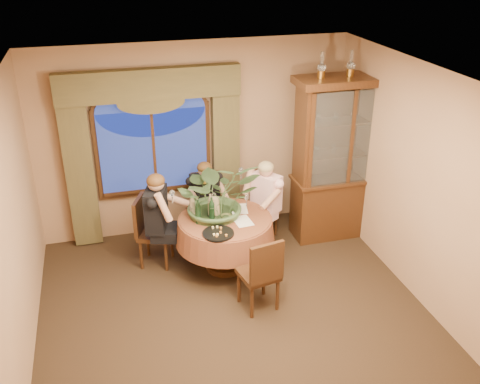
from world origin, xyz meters
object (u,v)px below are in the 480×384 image
object	(u,v)px
person_back	(157,222)
wine_bottle_1	(210,206)
chair_back_right	(209,208)
person_pink	(266,203)
wine_bottle_3	(198,212)
oil_lamp_left	(322,65)
olive_bowl	(227,217)
china_cabinet	(342,159)
oil_lamp_center	(351,63)
chair_front_left	(258,272)
stoneware_vase	(215,207)
oil_lamp_right	(379,62)
person_scarf	(205,201)
wine_bottle_2	(212,209)
chair_right	(260,208)
centerpiece_plant	(217,167)
dining_table	(225,243)
chair_back	(155,232)
wine_bottle_0	(192,206)

from	to	relation	value
person_back	wine_bottle_1	xyz separation A→B (m)	(0.68, -0.18, 0.23)
chair_back_right	person_pink	xyz separation A→B (m)	(0.74, -0.37, 0.16)
chair_back_right	wine_bottle_3	world-z (taller)	wine_bottle_3
oil_lamp_left	olive_bowl	xyz separation A→B (m)	(-1.41, -0.50, -1.77)
china_cabinet	oil_lamp_left	world-z (taller)	oil_lamp_left
oil_lamp_center	wine_bottle_3	bearing A→B (deg)	-166.62
chair_front_left	oil_lamp_left	bearing A→B (deg)	37.18
wine_bottle_3	oil_lamp_center	bearing A→B (deg)	13.38
oil_lamp_center	stoneware_vase	size ratio (longest dim) A/B	1.33
person_pink	wine_bottle_1	xyz separation A→B (m)	(-0.88, -0.40, 0.27)
oil_lamp_right	person_scarf	world-z (taller)	oil_lamp_right
china_cabinet	wine_bottle_2	bearing A→B (deg)	-165.92
chair_right	chair_back_right	bearing A→B (deg)	30.41
wine_bottle_1	centerpiece_plant	bearing A→B (deg)	32.36
dining_table	oil_lamp_left	world-z (taller)	oil_lamp_left
china_cabinet	olive_bowl	distance (m)	1.93
wine_bottle_3	chair_back	bearing A→B (deg)	142.74
chair_back_right	chair_front_left	bearing A→B (deg)	94.60
person_back	stoneware_vase	size ratio (longest dim) A/B	5.34
chair_back_right	chair_front_left	xyz separation A→B (m)	(0.21, -1.76, 0.00)
chair_back	wine_bottle_0	distance (m)	0.68
oil_lamp_right	person_back	bearing A→B (deg)	-175.90
oil_lamp_left	stoneware_vase	size ratio (longest dim) A/B	1.33
oil_lamp_center	centerpiece_plant	xyz separation A→B (m)	(-1.90, -0.33, -1.12)
person_back	stoneware_vase	distance (m)	0.79
centerpiece_plant	wine_bottle_0	xyz separation A→B (m)	(-0.34, -0.02, -0.50)
person_pink	wine_bottle_2	world-z (taller)	person_pink
dining_table	person_scarf	size ratio (longest dim) A/B	1.06
chair_back	chair_front_left	distance (m)	1.64
dining_table	wine_bottle_0	size ratio (longest dim) A/B	3.96
person_scarf	olive_bowl	world-z (taller)	person_scarf
person_back	wine_bottle_3	world-z (taller)	person_back
oil_lamp_right	chair_back	bearing A→B (deg)	-177.62
chair_right	olive_bowl	bearing A→B (deg)	91.48
oil_lamp_left	oil_lamp_center	bearing A→B (deg)	0.00
olive_bowl	wine_bottle_0	size ratio (longest dim) A/B	0.44
dining_table	olive_bowl	bearing A→B (deg)	-42.00
oil_lamp_center	oil_lamp_right	distance (m)	0.41
oil_lamp_right	oil_lamp_left	bearing A→B (deg)	180.00
chair_back	person_pink	size ratio (longest dim) A/B	0.75
china_cabinet	oil_lamp_center	world-z (taller)	oil_lamp_center
centerpiece_plant	olive_bowl	distance (m)	0.67
china_cabinet	wine_bottle_2	size ratio (longest dim) A/B	7.18
oil_lamp_center	oil_lamp_right	world-z (taller)	same
dining_table	person_pink	xyz separation A→B (m)	(0.71, 0.48, 0.27)
dining_table	chair_back	world-z (taller)	chair_back
wine_bottle_3	stoneware_vase	bearing A→B (deg)	30.06
wine_bottle_2	person_back	bearing A→B (deg)	157.12
person_pink	person_back	xyz separation A→B (m)	(-1.56, -0.22, 0.04)
chair_back	person_pink	world-z (taller)	person_pink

